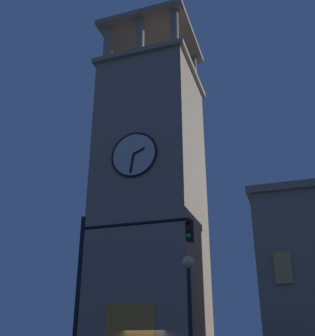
# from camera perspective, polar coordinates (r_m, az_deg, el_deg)

# --- Properties ---
(clocktower) EXTENTS (7.70, 8.06, 30.36)m
(clocktower) POSITION_cam_1_polar(r_m,az_deg,el_deg) (30.78, -0.84, -4.24)
(clocktower) COLOR gray
(clocktower) RESTS_ON ground_plane
(traffic_signal_near) EXTENTS (4.37, 0.41, 6.34)m
(traffic_signal_near) POSITION_cam_1_polar(r_m,az_deg,el_deg) (14.72, -6.32, -14.29)
(traffic_signal_near) COLOR black
(traffic_signal_near) RESTS_ON ground_plane
(street_lamp) EXTENTS (0.44, 0.44, 4.64)m
(street_lamp) POSITION_cam_1_polar(r_m,az_deg,el_deg) (13.95, 4.55, -17.84)
(street_lamp) COLOR black
(street_lamp) RESTS_ON ground_plane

